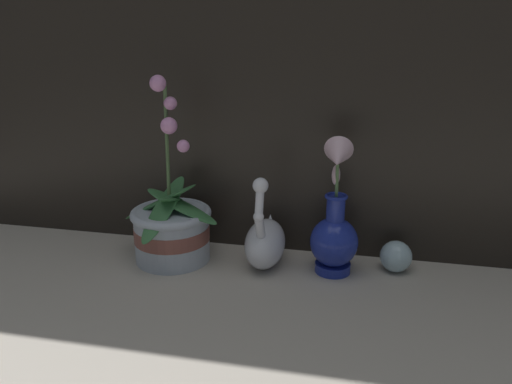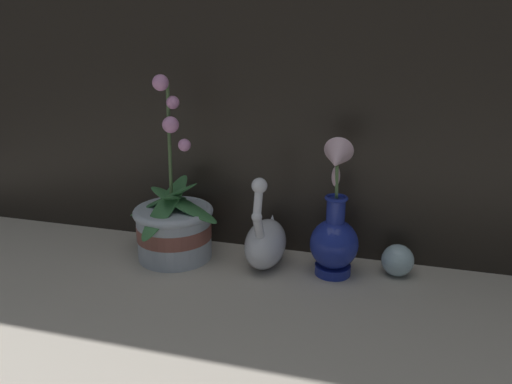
{
  "view_description": "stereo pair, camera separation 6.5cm",
  "coord_description": "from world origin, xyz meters",
  "px_view_note": "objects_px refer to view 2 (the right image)",
  "views": [
    {
      "loc": [
        0.19,
        -0.9,
        0.52
      ],
      "look_at": [
        -0.02,
        0.11,
        0.18
      ],
      "focal_mm": 35.0,
      "sensor_mm": 36.0,
      "label": 1
    },
    {
      "loc": [
        0.25,
        -0.88,
        0.52
      ],
      "look_at": [
        -0.02,
        0.11,
        0.18
      ],
      "focal_mm": 35.0,
      "sensor_mm": 36.0,
      "label": 2
    }
  ],
  "objects_px": {
    "orchid_potted_plant": "(174,225)",
    "blue_vase": "(334,232)",
    "swan_figurine": "(266,240)",
    "glass_sphere": "(398,260)"
  },
  "relations": [
    {
      "from": "orchid_potted_plant",
      "to": "swan_figurine",
      "type": "distance_m",
      "value": 0.22
    },
    {
      "from": "orchid_potted_plant",
      "to": "swan_figurine",
      "type": "bearing_deg",
      "value": 3.69
    },
    {
      "from": "blue_vase",
      "to": "swan_figurine",
      "type": "bearing_deg",
      "value": 177.87
    },
    {
      "from": "blue_vase",
      "to": "glass_sphere",
      "type": "distance_m",
      "value": 0.16
    },
    {
      "from": "orchid_potted_plant",
      "to": "glass_sphere",
      "type": "xyz_separation_m",
      "value": [
        0.52,
        0.04,
        -0.05
      ]
    },
    {
      "from": "swan_figurine",
      "to": "blue_vase",
      "type": "xyz_separation_m",
      "value": [
        0.16,
        -0.01,
        0.04
      ]
    },
    {
      "from": "blue_vase",
      "to": "glass_sphere",
      "type": "xyz_separation_m",
      "value": [
        0.14,
        0.04,
        -0.07
      ]
    },
    {
      "from": "glass_sphere",
      "to": "orchid_potted_plant",
      "type": "bearing_deg",
      "value": -175.02
    },
    {
      "from": "orchid_potted_plant",
      "to": "blue_vase",
      "type": "height_order",
      "value": "orchid_potted_plant"
    },
    {
      "from": "orchid_potted_plant",
      "to": "swan_figurine",
      "type": "relative_size",
      "value": 1.89
    }
  ]
}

